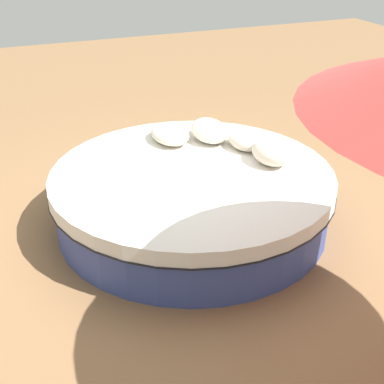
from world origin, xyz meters
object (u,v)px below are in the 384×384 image
(throw_pillow_0, at_px, (271,152))
(throw_pillow_3, at_px, (170,134))
(round_bed, at_px, (192,196))
(throw_pillow_1, at_px, (245,140))
(throw_pillow_2, at_px, (209,130))

(throw_pillow_0, xyz_separation_m, throw_pillow_3, (0.83, 0.68, -0.03))
(throw_pillow_0, relative_size, throw_pillow_3, 0.82)
(round_bed, bearing_deg, throw_pillow_1, -67.15)
(throw_pillow_0, height_order, throw_pillow_3, throw_pillow_0)
(round_bed, height_order, throw_pillow_1, throw_pillow_1)
(round_bed, distance_m, throw_pillow_1, 0.80)
(throw_pillow_1, distance_m, throw_pillow_3, 0.75)
(round_bed, relative_size, throw_pillow_0, 5.82)
(throw_pillow_0, distance_m, throw_pillow_1, 0.40)
(round_bed, distance_m, throw_pillow_2, 0.82)
(throw_pillow_1, xyz_separation_m, throw_pillow_2, (0.31, 0.24, 0.02))
(round_bed, xyz_separation_m, throw_pillow_1, (0.28, -0.67, 0.34))
(throw_pillow_2, bearing_deg, throw_pillow_3, 71.71)
(throw_pillow_2, xyz_separation_m, throw_pillow_3, (0.12, 0.37, -0.03))
(throw_pillow_2, distance_m, throw_pillow_3, 0.40)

